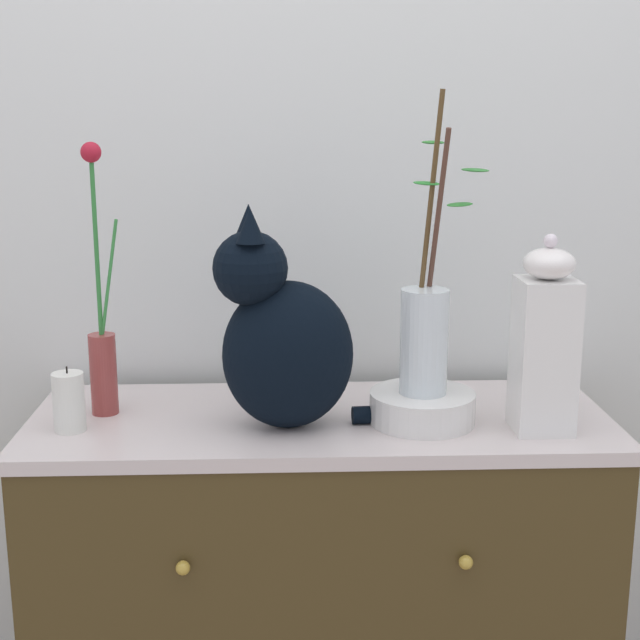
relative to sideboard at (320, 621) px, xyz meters
name	(u,v)px	position (x,y,z in m)	size (l,w,h in m)	color
wall_back	(314,158)	(0.00, 0.28, 0.88)	(4.40, 0.08, 2.60)	silver
sideboard	(320,621)	(0.00, 0.00, 0.00)	(1.06, 0.44, 0.85)	#423218
cat_sitting	(283,338)	(-0.07, -0.06, 0.58)	(0.45, 0.17, 0.39)	black
vase_slim_green	(102,345)	(-0.40, 0.03, 0.55)	(0.07, 0.05, 0.49)	brown
bowl_porcelain	(422,407)	(0.18, -0.05, 0.45)	(0.19, 0.19, 0.06)	silver
vase_glass_clear	(425,330)	(0.18, -0.04, 0.59)	(0.16, 0.14, 0.53)	silver
jar_lidded_porcelain	(545,343)	(0.38, -0.09, 0.58)	(0.10, 0.10, 0.35)	white
candle_pillar	(69,402)	(-0.44, -0.06, 0.47)	(0.05, 0.05, 0.12)	silver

